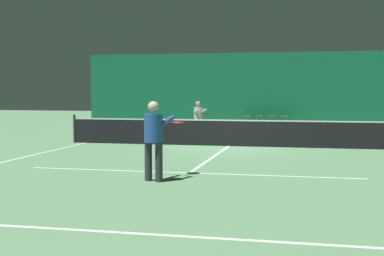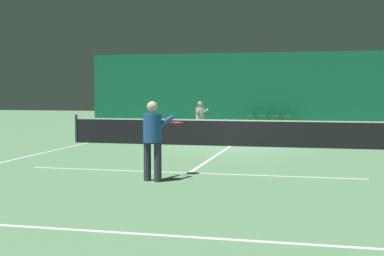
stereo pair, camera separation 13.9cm
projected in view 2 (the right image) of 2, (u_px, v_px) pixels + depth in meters
ground_plane at (230, 146)px, 19.10m from camera, size 60.00×60.00×0.00m
backdrop_curtain at (267, 87)px, 33.21m from camera, size 23.00×0.12×4.35m
court_line_baseline_far at (262, 125)px, 30.67m from camera, size 11.00×0.10×0.00m
court_line_baseline_near at (100, 231)px, 7.53m from camera, size 11.00×0.10×0.00m
court_line_service_far at (251, 132)px, 25.32m from camera, size 8.25×0.10×0.00m
court_line_service_near at (189, 173)px, 12.88m from camera, size 8.25×0.10×0.00m
court_line_sideline_left at (88, 143)px, 20.33m from camera, size 0.10×23.80×0.00m
court_line_centre at (230, 146)px, 19.10m from camera, size 0.10×12.80×0.00m
tennis_net at (230, 132)px, 19.06m from camera, size 12.00×0.10×1.07m
player_near at (153, 135)px, 11.68m from camera, size 0.75×1.43×1.75m
player_far at (200, 117)px, 21.93m from camera, size 0.96×1.29×1.55m
courtside_chair_0 at (252, 115)px, 32.99m from camera, size 0.44×0.44×0.84m
courtside_chair_1 at (264, 115)px, 32.82m from camera, size 0.44×0.44×0.84m
courtside_chair_2 at (277, 115)px, 32.65m from camera, size 0.44×0.44×0.84m
courtside_chair_3 at (289, 115)px, 32.48m from camera, size 0.44×0.44×0.84m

